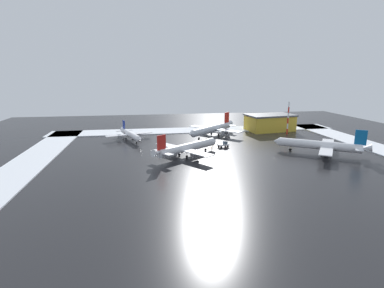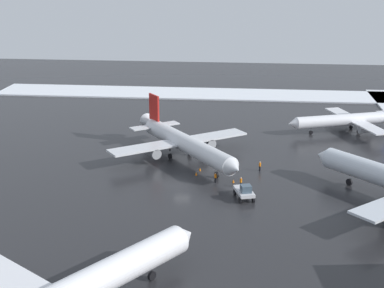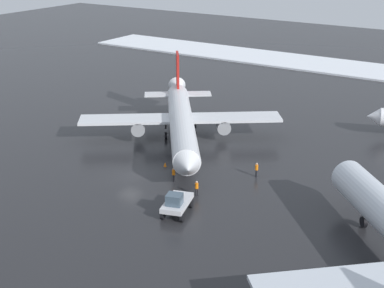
{
  "view_description": "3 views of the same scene",
  "coord_description": "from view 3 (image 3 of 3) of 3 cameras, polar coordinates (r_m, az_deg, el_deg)",
  "views": [
    {
      "loc": [
        27.12,
        107.79,
        29.86
      ],
      "look_at": [
        10.36,
        2.75,
        4.96
      ],
      "focal_mm": 28.0,
      "sensor_mm": 36.0,
      "label": 1
    },
    {
      "loc": [
        -87.5,
        -10.71,
        34.22
      ],
      "look_at": [
        9.96,
        -0.57,
        3.73
      ],
      "focal_mm": 55.0,
      "sensor_mm": 36.0,
      "label": 2
    },
    {
      "loc": [
        -48.65,
        -40.11,
        27.06
      ],
      "look_at": [
        6.67,
        -4.27,
        2.69
      ],
      "focal_mm": 55.0,
      "sensor_mm": 36.0,
      "label": 3
    }
  ],
  "objects": [
    {
      "name": "snow_bank_right",
      "position": [
        125.32,
        13.59,
        7.34
      ],
      "size": [
        14.0,
        116.0,
        0.36
      ],
      "primitive_type": "cube",
      "color": "white",
      "rests_on": "ground_plane"
    },
    {
      "name": "ground_plane",
      "position": [
        68.61,
        -6.04,
        -3.06
      ],
      "size": [
        240.0,
        240.0,
        0.0
      ],
      "primitive_type": "plane",
      "color": "#232326"
    },
    {
      "name": "pushback_tug",
      "position": [
        58.82,
        -1.52,
        -5.71
      ],
      "size": [
        5.04,
        3.46,
        2.5
      ],
      "rotation": [
        0.0,
        0.0,
        3.44
      ],
      "color": "silver",
      "rests_on": "ground_plane"
    },
    {
      "name": "ground_crew_near_tug",
      "position": [
        66.27,
        -1.79,
        -2.91
      ],
      "size": [
        0.36,
        0.36,
        1.71
      ],
      "rotation": [
        0.0,
        0.0,
        5.43
      ],
      "color": "black",
      "rests_on": "ground_plane"
    },
    {
      "name": "ground_crew_beside_wing",
      "position": [
        67.96,
        6.28,
        -2.42
      ],
      "size": [
        0.36,
        0.36,
        1.71
      ],
      "rotation": [
        0.0,
        0.0,
        5.4
      ],
      "color": "black",
      "rests_on": "ground_plane"
    },
    {
      "name": "traffic_cone_wingtip_side",
      "position": [
        65.36,
        0.48,
        -3.91
      ],
      "size": [
        0.36,
        0.36,
        0.55
      ],
      "primitive_type": "cone",
      "color": "orange",
      "rests_on": "ground_plane"
    },
    {
      "name": "airplane_foreground_jet",
      "position": [
        77.01,
        -1.05,
        2.25
      ],
      "size": [
        28.0,
        24.38,
        9.74
      ],
      "rotation": [
        0.0,
        0.0,
        3.78
      ],
      "color": "silver",
      "rests_on": "ground_plane"
    },
    {
      "name": "traffic_cone_mid_line",
      "position": [
        70.73,
        -2.62,
        -1.99
      ],
      "size": [
        0.36,
        0.36,
        0.55
      ],
      "primitive_type": "cone",
      "color": "orange",
      "rests_on": "ground_plane"
    },
    {
      "name": "traffic_cone_near_nose",
      "position": [
        72.21,
        -1.31,
        -1.49
      ],
      "size": [
        0.36,
        0.36,
        0.55
      ],
      "primitive_type": "cone",
      "color": "orange",
      "rests_on": "ground_plane"
    },
    {
      "name": "ground_crew_by_nose_gear",
      "position": [
        62.89,
        0.46,
        -4.22
      ],
      "size": [
        0.36,
        0.36,
        1.71
      ],
      "rotation": [
        0.0,
        0.0,
        0.84
      ],
      "color": "black",
      "rests_on": "ground_plane"
    }
  ]
}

